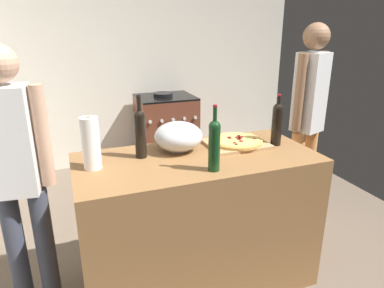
{
  "coord_description": "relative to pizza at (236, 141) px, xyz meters",
  "views": [
    {
      "loc": [
        -0.79,
        -1.19,
        1.69
      ],
      "look_at": [
        -0.05,
        0.77,
        0.96
      ],
      "focal_mm": 32.68,
      "sensor_mm": 36.0,
      "label": 1
    }
  ],
  "objects": [
    {
      "name": "mixing_bowl",
      "position": [
        -0.4,
        0.04,
        0.06
      ],
      "size": [
        0.31,
        0.31,
        0.19
      ],
      "color": "#B2B2B7",
      "rests_on": "counter"
    },
    {
      "name": "person_in_stripes",
      "position": [
        -1.34,
        0.01,
        -0.02
      ],
      "size": [
        0.38,
        0.23,
        1.6
      ],
      "color": "#383D4C",
      "rests_on": "ground_plane"
    },
    {
      "name": "counter",
      "position": [
        -0.32,
        -0.11,
        -0.49
      ],
      "size": [
        1.49,
        0.69,
        0.91
      ],
      "primitive_type": "cube",
      "color": "olive",
      "rests_on": "ground_plane"
    },
    {
      "name": "person_in_red",
      "position": [
        0.81,
        0.3,
        0.04
      ],
      "size": [
        0.36,
        0.26,
        1.7
      ],
      "color": "#D88C4C",
      "rests_on": "ground_plane"
    },
    {
      "name": "wine_bottle_clear",
      "position": [
        -0.65,
        0.01,
        0.13
      ],
      "size": [
        0.07,
        0.07,
        0.39
      ],
      "color": "black",
      "rests_on": "counter"
    },
    {
      "name": "stove",
      "position": [
        0.06,
        1.91,
        -0.5
      ],
      "size": [
        0.66,
        0.59,
        0.92
      ],
      "color": "brown",
      "rests_on": "ground_plane"
    },
    {
      "name": "ground_plane",
      "position": [
        -0.27,
        0.74,
        -0.95
      ],
      "size": [
        4.22,
        3.64,
        0.02
      ],
      "primitive_type": "cube",
      "color": "#6B5B4C"
    },
    {
      "name": "kitchen_wall_rear",
      "position": [
        -0.27,
        2.31,
        0.36
      ],
      "size": [
        4.22,
        0.1,
        2.6
      ],
      "primitive_type": "cube",
      "color": "silver",
      "rests_on": "ground_plane"
    },
    {
      "name": "paper_towel_roll",
      "position": [
        -0.94,
        -0.07,
        0.12
      ],
      "size": [
        0.1,
        0.1,
        0.3
      ],
      "color": "white",
      "rests_on": "counter"
    },
    {
      "name": "pizza",
      "position": [
        0.0,
        0.0,
        0.0
      ],
      "size": [
        0.35,
        0.35,
        0.03
      ],
      "color": "tan",
      "rests_on": "cutting_board"
    },
    {
      "name": "wine_bottle_green",
      "position": [
        -0.31,
        -0.33,
        0.13
      ],
      "size": [
        0.07,
        0.07,
        0.37
      ],
      "color": "#143819",
      "rests_on": "counter"
    },
    {
      "name": "wine_bottle_dark",
      "position": [
        0.25,
        -0.08,
        0.12
      ],
      "size": [
        0.07,
        0.07,
        0.34
      ],
      "color": "black",
      "rests_on": "counter"
    },
    {
      "name": "cutting_board",
      "position": [
        -0.0,
        -0.0,
        -0.02
      ],
      "size": [
        0.4,
        0.32,
        0.02
      ],
      "primitive_type": "cube",
      "color": "tan",
      "rests_on": "counter"
    }
  ]
}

